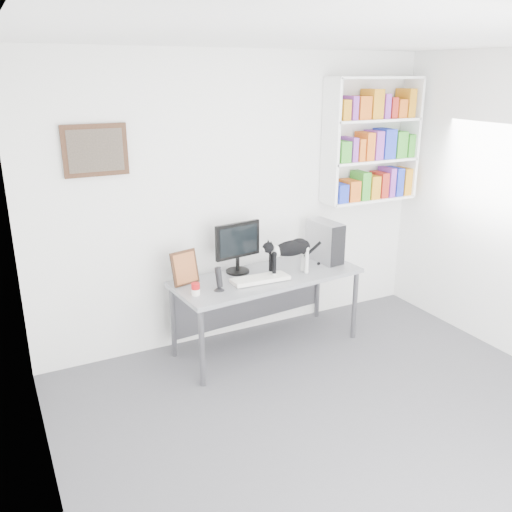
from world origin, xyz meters
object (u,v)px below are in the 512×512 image
(pc_tower, at_px, (325,241))
(bookshelf, at_px, (372,140))
(desk, at_px, (267,311))
(monitor, at_px, (237,247))
(cat, at_px, (290,257))
(keyboard, at_px, (260,279))
(speaker, at_px, (219,279))
(leaning_print, at_px, (185,267))
(soup_can, at_px, (196,289))

(pc_tower, bearing_deg, bookshelf, 10.80)
(desk, relative_size, pc_tower, 4.39)
(monitor, relative_size, pc_tower, 1.22)
(bookshelf, xyz_separation_m, cat, (-1.15, -0.37, -0.95))
(keyboard, bearing_deg, bookshelf, 17.63)
(bookshelf, relative_size, cat, 2.24)
(keyboard, relative_size, pc_tower, 1.30)
(speaker, bearing_deg, desk, -5.68)
(desk, height_order, keyboard, keyboard)
(leaning_print, distance_m, soup_can, 0.30)
(desk, bearing_deg, speaker, -170.56)
(desk, distance_m, keyboard, 0.42)
(bookshelf, bearing_deg, speaker, -167.07)
(bookshelf, bearing_deg, pc_tower, -163.85)
(keyboard, bearing_deg, leaning_print, 161.46)
(soup_can, bearing_deg, cat, 3.79)
(desk, distance_m, pc_tower, 0.90)
(pc_tower, height_order, leaning_print, pc_tower)
(desk, xyz_separation_m, soup_can, (-0.75, -0.14, 0.42))
(keyboard, bearing_deg, speaker, -172.17)
(bookshelf, height_order, leaning_print, bookshelf)
(desk, height_order, soup_can, soup_can)
(speaker, distance_m, leaning_print, 0.35)
(monitor, height_order, leaning_print, monitor)
(monitor, bearing_deg, bookshelf, -3.82)
(pc_tower, bearing_deg, monitor, 169.16)
(speaker, bearing_deg, cat, -15.53)
(keyboard, bearing_deg, desk, 40.88)
(desk, distance_m, monitor, 0.67)
(pc_tower, bearing_deg, speaker, -174.13)
(pc_tower, xyz_separation_m, speaker, (-1.23, -0.24, -0.09))
(bookshelf, distance_m, soup_can, 2.39)
(bookshelf, relative_size, soup_can, 11.72)
(bookshelf, height_order, keyboard, bookshelf)
(desk, relative_size, soup_can, 16.56)
(monitor, distance_m, speaker, 0.49)
(pc_tower, distance_m, cat, 0.53)
(desk, xyz_separation_m, cat, (0.19, -0.08, 0.54))
(cat, bearing_deg, leaning_print, 166.59)
(leaning_print, bearing_deg, cat, -26.72)
(monitor, height_order, cat, monitor)
(monitor, xyz_separation_m, pc_tower, (0.90, -0.09, -0.04))
(pc_tower, relative_size, soup_can, 3.77)
(desk, height_order, leaning_print, leaning_print)
(soup_can, bearing_deg, desk, 10.78)
(desk, distance_m, soup_can, 0.87)
(cat, bearing_deg, monitor, 145.60)
(leaning_print, relative_size, cat, 0.56)
(leaning_print, bearing_deg, desk, -24.10)
(speaker, xyz_separation_m, soup_can, (-0.21, -0.01, -0.06))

